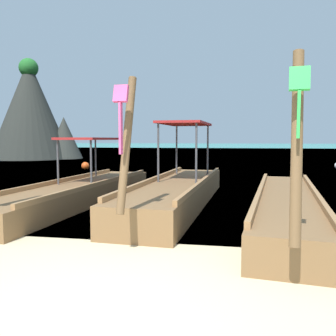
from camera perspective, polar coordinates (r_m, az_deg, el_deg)
The scene contains 7 objects.
ground at distance 3.53m, azimuth -13.16°, elevation -22.59°, with size 120.00×120.00×0.00m, color beige.
sea_water at distance 65.26m, azimuth 8.73°, elevation 3.28°, with size 120.00×120.00×0.00m, color #2DB29E.
longtail_boat_yellow_ribbon at distance 9.16m, azimuth -14.34°, elevation -3.63°, with size 1.89×7.69×2.65m.
longtail_boat_pink_ribbon at distance 8.64m, azimuth 1.71°, elevation -3.67°, with size 1.82×7.35×2.55m.
longtail_boat_green_ribbon at distance 7.55m, azimuth 18.73°, elevation -5.77°, with size 2.04×7.18×2.59m.
karst_rock at distance 30.93m, azimuth -21.11°, elevation 8.59°, with size 7.29×6.41×8.08m.
mooring_buoy_near at distance 18.86m, azimuth -13.28°, elevation 0.34°, with size 0.40×0.40×0.40m.
Camera 1 is at (1.25, -2.88, 1.61)m, focal length 37.53 mm.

